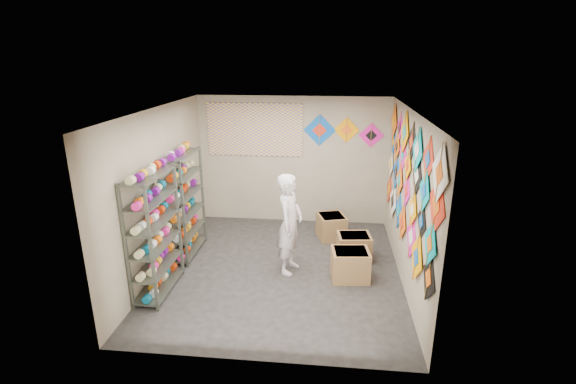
# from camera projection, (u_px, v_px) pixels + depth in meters

# --- Properties ---
(ground) EXTENTS (4.50, 4.50, 0.00)m
(ground) POSITION_uv_depth(u_px,v_px,m) (280.00, 269.00, 7.12)
(ground) COLOR black
(room_walls) EXTENTS (4.50, 4.50, 4.50)m
(room_walls) POSITION_uv_depth(u_px,v_px,m) (280.00, 177.00, 6.60)
(room_walls) COLOR tan
(room_walls) RESTS_ON ground
(shelf_rack_front) EXTENTS (0.40, 1.10, 1.90)m
(shelf_rack_front) POSITION_uv_depth(u_px,v_px,m) (154.00, 234.00, 6.19)
(shelf_rack_front) COLOR #4C5147
(shelf_rack_front) RESTS_ON ground
(shelf_rack_back) EXTENTS (0.40, 1.10, 1.90)m
(shelf_rack_back) POSITION_uv_depth(u_px,v_px,m) (184.00, 205.00, 7.42)
(shelf_rack_back) COLOR #4C5147
(shelf_rack_back) RESTS_ON ground
(string_spools) EXTENTS (0.12, 2.36, 0.12)m
(string_spools) POSITION_uv_depth(u_px,v_px,m) (170.00, 213.00, 6.78)
(string_spools) COLOR #FD208D
(string_spools) RESTS_ON ground
(kite_wall_display) EXTENTS (0.06, 4.32, 2.10)m
(kite_wall_display) POSITION_uv_depth(u_px,v_px,m) (407.00, 181.00, 6.41)
(kite_wall_display) COLOR black
(kite_wall_display) RESTS_ON room_walls
(back_wall_kites) EXTENTS (1.64, 0.02, 0.68)m
(back_wall_kites) POSITION_uv_depth(u_px,v_px,m) (341.00, 132.00, 8.51)
(back_wall_kites) COLOR blue
(back_wall_kites) RESTS_ON room_walls
(poster) EXTENTS (2.00, 0.01, 1.10)m
(poster) POSITION_uv_depth(u_px,v_px,m) (255.00, 130.00, 8.68)
(poster) COLOR #834596
(poster) RESTS_ON room_walls
(shopkeeper) EXTENTS (0.81, 0.70, 1.70)m
(shopkeeper) POSITION_uv_depth(u_px,v_px,m) (290.00, 224.00, 6.84)
(shopkeeper) COLOR silver
(shopkeeper) RESTS_ON ground
(carton_a) EXTENTS (0.65, 0.56, 0.50)m
(carton_a) POSITION_uv_depth(u_px,v_px,m) (350.00, 265.00, 6.77)
(carton_a) COLOR #976B42
(carton_a) RESTS_ON ground
(carton_b) EXTENTS (0.62, 0.53, 0.47)m
(carton_b) POSITION_uv_depth(u_px,v_px,m) (354.00, 247.00, 7.41)
(carton_b) COLOR #976B42
(carton_b) RESTS_ON ground
(carton_c) EXTENTS (0.64, 0.67, 0.48)m
(carton_c) POSITION_uv_depth(u_px,v_px,m) (331.00, 227.00, 8.28)
(carton_c) COLOR #976B42
(carton_c) RESTS_ON ground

